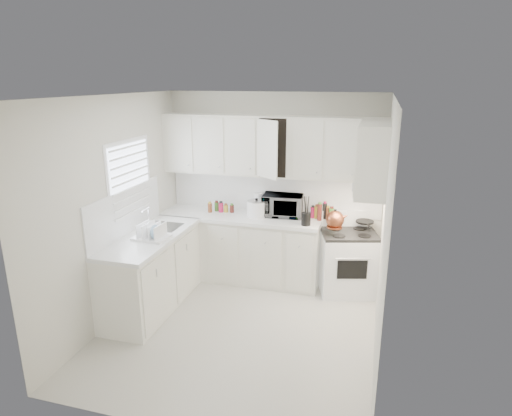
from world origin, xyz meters
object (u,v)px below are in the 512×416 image
(tea_kettle, at_px, (335,218))
(dish_rack, at_px, (151,230))
(microwave, at_px, (283,203))
(utensil_crock, at_px, (306,210))
(rice_cooker, at_px, (257,207))
(stove, at_px, (348,254))

(tea_kettle, relative_size, dish_rack, 0.73)
(microwave, distance_m, dish_rack, 1.84)
(tea_kettle, distance_m, utensil_crock, 0.38)
(dish_rack, bearing_deg, microwave, 49.18)
(rice_cooker, relative_size, utensil_crock, 0.66)
(stove, height_order, dish_rack, dish_rack)
(rice_cooker, height_order, dish_rack, rice_cooker)
(dish_rack, bearing_deg, tea_kettle, 29.91)
(stove, bearing_deg, microwave, 155.18)
(microwave, distance_m, utensil_crock, 0.50)
(rice_cooker, xyz_separation_m, utensil_crock, (0.71, -0.18, 0.07))
(stove, distance_m, utensil_crock, 0.84)
(microwave, relative_size, dish_rack, 1.36)
(stove, bearing_deg, utensil_crock, -178.44)
(stove, relative_size, dish_rack, 2.73)
(tea_kettle, distance_m, dish_rack, 2.27)
(tea_kettle, distance_m, microwave, 0.81)
(tea_kettle, bearing_deg, utensil_crock, -177.43)
(tea_kettle, xyz_separation_m, utensil_crock, (-0.37, -0.01, 0.07))
(stove, bearing_deg, tea_kettle, -153.98)
(utensil_crock, height_order, dish_rack, utensil_crock)
(stove, xyz_separation_m, rice_cooker, (-1.26, 0.01, 0.54))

